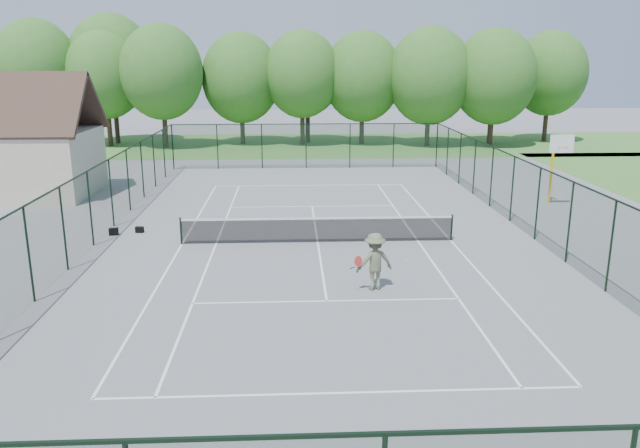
{
  "coord_description": "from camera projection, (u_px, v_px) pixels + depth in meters",
  "views": [
    {
      "loc": [
        -1.06,
        -24.34,
        7.22
      ],
      "look_at": [
        0.0,
        -2.0,
        1.3
      ],
      "focal_mm": 35.0,
      "sensor_mm": 36.0,
      "label": 1
    }
  ],
  "objects": [
    {
      "name": "tennis_player",
      "position": [
        375.0,
        261.0,
        20.01
      ],
      "size": [
        2.03,
        0.98,
        1.88
      ],
      "color": "#626A4A",
      "rests_on": "ground"
    },
    {
      "name": "tennis_net",
      "position": [
        318.0,
        229.0,
        25.26
      ],
      "size": [
        11.08,
        0.08,
        1.1
      ],
      "color": "black",
      "rests_on": "ground"
    },
    {
      "name": "grass_far",
      "position": [
        303.0,
        145.0,
        54.37
      ],
      "size": [
        80.0,
        16.0,
        0.01
      ],
      "primitive_type": "cube",
      "color": "#4C8536",
      "rests_on": "ground"
    },
    {
      "name": "basketball_goal",
      "position": [
        557.0,
        155.0,
        31.18
      ],
      "size": [
        1.2,
        1.43,
        3.65
      ],
      "color": "#FCB304",
      "rests_on": "ground"
    },
    {
      "name": "sports_bag_a",
      "position": [
        114.0,
        232.0,
        26.41
      ],
      "size": [
        0.41,
        0.28,
        0.3
      ],
      "primitive_type": "cube",
      "rotation": [
        0.0,
        0.0,
        0.15
      ],
      "color": "black",
      "rests_on": "ground"
    },
    {
      "name": "tree_line_far",
      "position": [
        302.0,
        74.0,
        52.84
      ],
      "size": [
        39.4,
        6.4,
        9.7
      ],
      "color": "#3E2B22",
      "rests_on": "ground"
    },
    {
      "name": "ground",
      "position": [
        318.0,
        242.0,
        25.4
      ],
      "size": [
        140.0,
        140.0,
        0.0
      ],
      "primitive_type": "plane",
      "color": "gray",
      "rests_on": "ground"
    },
    {
      "name": "utility_building",
      "position": [
        13.0,
        138.0,
        33.53
      ],
      "size": [
        8.6,
        6.27,
        6.63
      ],
      "color": "beige",
      "rests_on": "ground"
    },
    {
      "name": "fence_enclosure",
      "position": [
        318.0,
        205.0,
        25.01
      ],
      "size": [
        18.05,
        36.05,
        3.02
      ],
      "color": "#193A22",
      "rests_on": "ground"
    },
    {
      "name": "sports_bag_b",
      "position": [
        140.0,
        230.0,
        26.8
      ],
      "size": [
        0.35,
        0.24,
        0.25
      ],
      "primitive_type": "cube",
      "rotation": [
        0.0,
        0.0,
        -0.14
      ],
      "color": "black",
      "rests_on": "ground"
    },
    {
      "name": "court_lines",
      "position": [
        318.0,
        242.0,
        25.4
      ],
      "size": [
        11.05,
        23.85,
        0.01
      ],
      "color": "white",
      "rests_on": "ground"
    }
  ]
}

